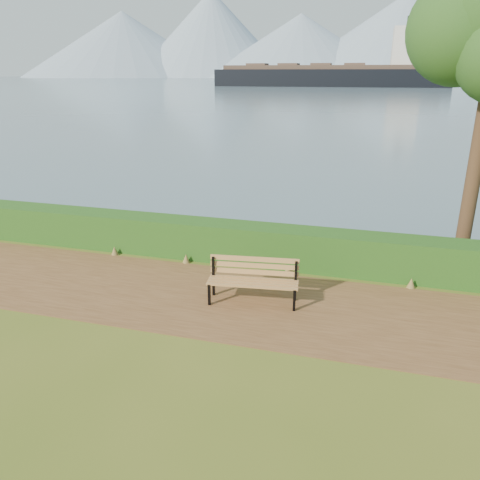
% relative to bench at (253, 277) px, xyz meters
% --- Properties ---
extents(ground, '(140.00, 140.00, 0.00)m').
position_rel_bench_xyz_m(ground, '(-1.13, -0.43, -0.56)').
color(ground, '#4B5E1B').
rests_on(ground, ground).
extents(path, '(40.00, 3.40, 0.01)m').
position_rel_bench_xyz_m(path, '(-1.13, -0.13, -0.56)').
color(path, brown).
rests_on(path, ground).
extents(hedge, '(32.00, 0.85, 1.00)m').
position_rel_bench_xyz_m(hedge, '(-1.13, 2.17, -0.06)').
color(hedge, '#173E11').
rests_on(hedge, ground).
extents(water, '(700.00, 510.00, 0.00)m').
position_rel_bench_xyz_m(water, '(-1.13, 259.57, -0.56)').
color(water, '#42556A').
rests_on(water, ground).
extents(mountains, '(585.00, 190.00, 70.00)m').
position_rel_bench_xyz_m(mountains, '(-10.30, 405.62, 27.13)').
color(mountains, '#7B91A5').
rests_on(mountains, ground).
extents(bench, '(2.00, 0.81, 0.97)m').
position_rel_bench_xyz_m(bench, '(0.00, 0.00, 0.00)').
color(bench, black).
rests_on(bench, ground).
extents(cargo_ship, '(75.62, 13.27, 22.89)m').
position_rel_bench_xyz_m(cargo_ship, '(-11.29, 156.53, 2.85)').
color(cargo_ship, black).
rests_on(cargo_ship, ground).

